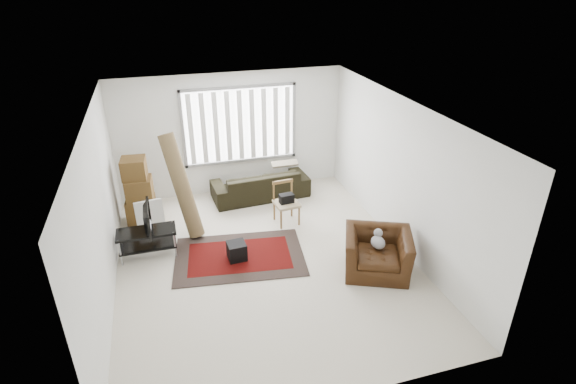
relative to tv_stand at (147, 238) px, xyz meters
name	(u,v)px	position (x,y,z in m)	size (l,w,h in m)	color
room	(258,158)	(1.98, -0.26, 1.39)	(6.00, 6.02, 2.71)	beige
persian_rug	(240,256)	(1.54, -0.51, -0.36)	(2.45, 1.80, 0.02)	black
tv_stand	(147,238)	(0.00, 0.00, 0.00)	(1.02, 0.46, 0.51)	black
tv	(144,219)	(0.00, 0.00, 0.38)	(0.82, 0.11, 0.47)	black
subwoofer	(237,251)	(1.49, -0.58, -0.19)	(0.31, 0.31, 0.31)	black
moving_boxes	(139,193)	(-0.10, 1.31, 0.27)	(0.60, 0.55, 1.36)	brown
white_flatpack	(150,217)	(0.07, 0.80, -0.03)	(0.52, 0.08, 0.66)	silver
rolled_rug	(182,186)	(0.72, 0.63, 0.62)	(0.30, 0.30, 1.99)	brown
sofa	(260,180)	(2.45, 1.68, 0.04)	(2.12, 0.92, 0.82)	black
side_chair	(286,201)	(2.69, 0.44, 0.10)	(0.50, 0.50, 0.85)	tan
armchair	(377,250)	(3.69, -1.56, 0.04)	(1.38, 1.31, 0.81)	#331A0A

